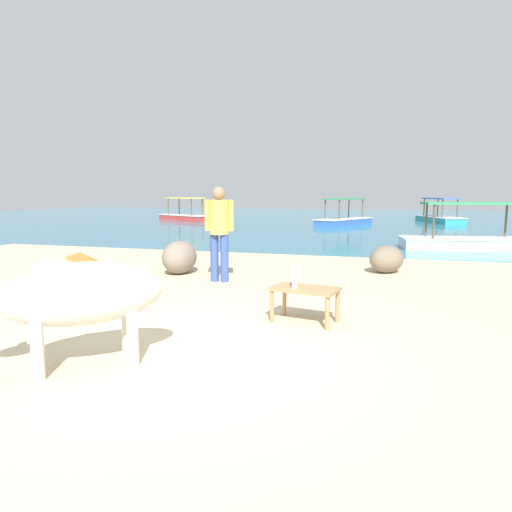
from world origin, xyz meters
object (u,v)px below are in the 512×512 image
object	(u,v)px
bottle	(295,278)
person_standing	(219,227)
boat_teal	(439,217)
boat_white	(469,239)
cow	(77,295)
low_bench_table	(305,293)
deck_chair_far	(79,276)
boat_red	(185,216)
boat_blue	(344,219)

from	to	relation	value
bottle	person_standing	distance (m)	2.77
person_standing	boat_teal	bearing A→B (deg)	160.61
person_standing	boat_white	xyz separation A→B (m)	(4.93, 6.41, -0.70)
cow	boat_white	bearing A→B (deg)	-155.87
low_bench_table	person_standing	size ratio (longest dim) A/B	0.51
deck_chair_far	cow	bearing A→B (deg)	110.52
boat_red	bottle	bearing A→B (deg)	-33.69
deck_chair_far	boat_teal	distance (m)	21.54
cow	person_standing	bearing A→B (deg)	-128.24
bottle	boat_white	size ratio (longest dim) A/B	0.08
boat_blue	deck_chair_far	bearing A→B (deg)	19.16
deck_chair_far	boat_red	size ratio (longest dim) A/B	0.23
boat_white	boat_red	size ratio (longest dim) A/B	1.01
boat_blue	boat_red	xyz separation A→B (m)	(-9.04, 1.27, 0.00)
cow	boat_teal	xyz separation A→B (m)	(5.12, 22.47, -0.40)
cow	bottle	distance (m)	2.41
cow	low_bench_table	bearing A→B (deg)	-171.47
boat_blue	boat_red	distance (m)	9.13
bottle	boat_teal	xyz separation A→B (m)	(3.61, 20.59, -0.29)
boat_red	boat_white	bearing A→B (deg)	-9.25
boat_red	boat_teal	bearing A→B (deg)	36.28
boat_white	boat_red	distance (m)	16.63
cow	boat_white	world-z (taller)	boat_white
low_bench_table	bottle	xyz separation A→B (m)	(-0.11, -0.06, 0.19)
boat_blue	low_bench_table	bearing A→B (deg)	29.61
person_standing	boat_blue	xyz separation A→B (m)	(0.69, 15.15, -0.70)
low_bench_table	person_standing	xyz separation A→B (m)	(-1.85, 2.06, 0.60)
low_bench_table	bottle	size ratio (longest dim) A/B	2.81
bottle	boat_blue	size ratio (longest dim) A/B	0.08
deck_chair_far	boat_red	distance (m)	19.74
low_bench_table	boat_blue	bearing A→B (deg)	105.25
person_standing	boat_red	world-z (taller)	person_standing
bottle	boat_red	size ratio (longest dim) A/B	0.08
boat_white	boat_teal	xyz separation A→B (m)	(0.42, 12.07, 0.00)
deck_chair_far	low_bench_table	bearing A→B (deg)	162.23
cow	deck_chair_far	xyz separation A→B (m)	(-1.52, 1.97, -0.26)
low_bench_table	boat_blue	xyz separation A→B (m)	(-1.16, 17.21, -0.10)
low_bench_table	boat_teal	xyz separation A→B (m)	(3.50, 20.53, -0.10)
person_standing	boat_blue	size ratio (longest dim) A/B	0.43
low_bench_table	bottle	world-z (taller)	bottle
low_bench_table	boat_teal	size ratio (longest dim) A/B	0.22
cow	boat_blue	world-z (taller)	boat_blue
bottle	deck_chair_far	world-z (taller)	bottle
bottle	boat_red	bearing A→B (deg)	118.56
boat_blue	boat_teal	world-z (taller)	same
bottle	deck_chair_far	xyz separation A→B (m)	(-3.03, 0.10, -0.15)
deck_chair_far	person_standing	size ratio (longest dim) A/B	0.55
cow	boat_white	xyz separation A→B (m)	(4.70, 10.40, -0.40)
cow	boat_white	size ratio (longest dim) A/B	0.40
cow	boat_white	distance (m)	11.42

